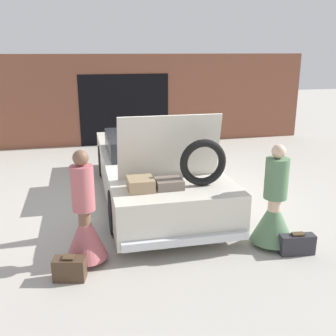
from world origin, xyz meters
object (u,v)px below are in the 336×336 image
person_left (85,224)px  person_right (274,211)px  suitcase_beside_right_person (297,244)px  suitcase_beside_left_person (70,269)px  car (153,168)px

person_left → person_right: person_left is taller
person_right → suitcase_beside_right_person: size_ratio=3.03×
person_left → suitcase_beside_left_person: person_left is taller
suitcase_beside_left_person → suitcase_beside_right_person: bearing=-0.7°
person_left → person_right: bearing=102.4°
person_right → suitcase_beside_left_person: 3.09m
car → person_right: size_ratio=3.28×
person_right → suitcase_beside_right_person: (0.23, -0.35, -0.41)m
suitcase_beside_left_person → person_right: bearing=5.8°
car → person_right: car is taller
car → person_left: 2.78m
person_left → suitcase_beside_right_person: person_left is taller
person_left → suitcase_beside_right_person: size_ratio=3.12×
person_right → suitcase_beside_left_person: person_right is taller
person_left → person_right: 2.81m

